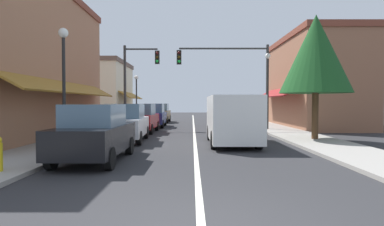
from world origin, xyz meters
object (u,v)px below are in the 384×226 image
parked_car_distant_left (161,113)px  street_lamp_left_far (138,91)px  traffic_signal_mast_arm (236,71)px  tree_right_near (317,54)px  street_lamp_right_mid (269,79)px  parked_car_nearest_left (97,133)px  parked_car_third_left (142,118)px  street_lamp_left_near (65,68)px  parked_car_second_left (127,123)px  van_in_lane (233,118)px  fire_hydrant (0,154)px  traffic_signal_left_corner (137,75)px  parked_car_far_left (155,115)px

parked_car_distant_left → street_lamp_left_far: 3.05m
traffic_signal_mast_arm → tree_right_near: tree_right_near is taller
street_lamp_right_mid → street_lamp_left_far: bearing=140.8°
parked_car_nearest_left → parked_car_distant_left: size_ratio=1.00×
parked_car_third_left → street_lamp_left_near: size_ratio=0.91×
parked_car_second_left → van_in_lane: (4.84, -0.85, 0.27)m
parked_car_second_left → van_in_lane: van_in_lane is taller
street_lamp_left_near → fire_hydrant: 4.72m
traffic_signal_left_corner → fire_hydrant: bearing=-93.6°
traffic_signal_mast_arm → tree_right_near: (3.00, -5.91, 0.20)m
van_in_lane → street_lamp_right_mid: bearing=65.4°
parked_car_second_left → fire_hydrant: bearing=-105.2°
street_lamp_left_far → fire_hydrant: street_lamp_left_far is taller
parked_car_third_left → street_lamp_left_near: street_lamp_left_near is taller
parked_car_third_left → parked_car_far_left: size_ratio=1.01×
parked_car_far_left → street_lamp_left_far: 5.76m
traffic_signal_left_corner → street_lamp_left_near: traffic_signal_left_corner is taller
traffic_signal_mast_arm → tree_right_near: bearing=-63.1°
parked_car_distant_left → traffic_signal_mast_arm: bearing=-56.9°
parked_car_third_left → traffic_signal_mast_arm: traffic_signal_mast_arm is taller
street_lamp_left_near → fire_hydrant: bearing=-91.3°
parked_car_far_left → van_in_lane: 11.16m
street_lamp_left_far → traffic_signal_mast_arm: bearing=-46.1°
tree_right_near → parked_car_second_left: bearing=-179.0°
van_in_lane → street_lamp_right_mid: 7.97m
parked_car_second_left → street_lamp_left_far: (-1.94, 14.23, 2.07)m
street_lamp_left_far → street_lamp_right_mid: bearing=-39.2°
parked_car_second_left → street_lamp_left_near: (-1.63, -3.16, 2.22)m
street_lamp_left_far → fire_hydrant: (0.22, -21.37, -2.40)m
van_in_lane → street_lamp_left_far: size_ratio=1.20×
van_in_lane → tree_right_near: bearing=14.2°
street_lamp_right_mid → parked_car_second_left: bearing=-142.9°
parked_car_nearest_left → tree_right_near: tree_right_near is taller
parked_car_distant_left → street_lamp_left_far: (-2.01, -1.00, 2.07)m
street_lamp_left_near → street_lamp_left_far: bearing=91.0°
traffic_signal_mast_arm → parked_car_second_left: bearing=-134.2°
van_in_lane → street_lamp_left_near: 7.14m
van_in_lane → tree_right_near: size_ratio=0.87×
van_in_lane → street_lamp_left_near: street_lamp_left_near is taller
parked_car_far_left → tree_right_near: size_ratio=0.69×
parked_car_nearest_left → van_in_lane: van_in_lane is taller
tree_right_near → traffic_signal_mast_arm: bearing=116.9°
parked_car_nearest_left → parked_car_far_left: size_ratio=1.00×
parked_car_distant_left → tree_right_near: (8.83, -15.07, 3.23)m
street_lamp_left_far → parked_car_distant_left: bearing=26.4°
parked_car_distant_left → tree_right_near: 17.76m
parked_car_far_left → traffic_signal_left_corner: size_ratio=0.71×
parked_car_distant_left → traffic_signal_mast_arm: (5.83, -9.16, 3.02)m
street_lamp_left_near → street_lamp_left_far: 17.40m
parked_car_second_left → street_lamp_right_mid: (8.05, 6.10, 2.50)m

